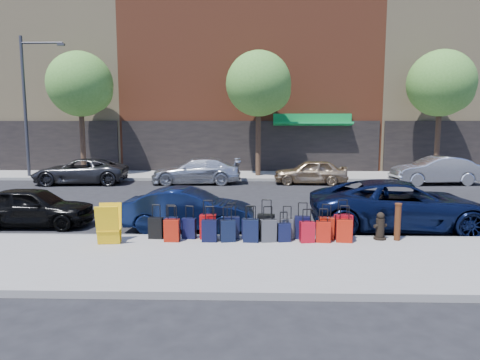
{
  "coord_description": "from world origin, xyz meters",
  "views": [
    {
      "loc": [
        0.07,
        -15.89,
        3.17
      ],
      "look_at": [
        -0.3,
        -1.5,
        1.29
      ],
      "focal_mm": 32.0,
      "sensor_mm": 36.0,
      "label": 1
    }
  ],
  "objects_px": {
    "car_near_1": "(189,209)",
    "car_far_1": "(196,171)",
    "tree_right": "(443,85)",
    "display_rack": "(109,224)",
    "car_far_2": "(310,172)",
    "fire_hydrant": "(380,227)",
    "tree_left": "(82,86)",
    "bollard": "(398,221)",
    "car_near_2": "(401,205)",
    "suitcase_front_5": "(249,229)",
    "streetlight": "(28,98)",
    "car_near_0": "(33,207)",
    "car_far_3": "(435,170)",
    "tree_center": "(261,86)",
    "car_far_0": "(80,171)"
  },
  "relations": [
    {
      "from": "fire_hydrant",
      "to": "car_far_2",
      "type": "relative_size",
      "value": 0.19
    },
    {
      "from": "car_near_0",
      "to": "car_far_1",
      "type": "height_order",
      "value": "car_far_1"
    },
    {
      "from": "car_near_0",
      "to": "suitcase_front_5",
      "type": "bearing_deg",
      "value": -106.15
    },
    {
      "from": "tree_right",
      "to": "display_rack",
      "type": "relative_size",
      "value": 7.24
    },
    {
      "from": "bollard",
      "to": "car_near_2",
      "type": "height_order",
      "value": "car_near_2"
    },
    {
      "from": "suitcase_front_5",
      "to": "car_far_1",
      "type": "relative_size",
      "value": 0.18
    },
    {
      "from": "tree_center",
      "to": "car_near_1",
      "type": "xyz_separation_m",
      "value": [
        -2.43,
        -12.84,
        -4.78
      ]
    },
    {
      "from": "tree_right",
      "to": "display_rack",
      "type": "bearing_deg",
      "value": -134.64
    },
    {
      "from": "tree_right",
      "to": "suitcase_front_5",
      "type": "relative_size",
      "value": 8.26
    },
    {
      "from": "bollard",
      "to": "car_near_0",
      "type": "xyz_separation_m",
      "value": [
        -10.62,
        1.87,
        -0.03
      ]
    },
    {
      "from": "car_far_2",
      "to": "car_near_0",
      "type": "bearing_deg",
      "value": -42.09
    },
    {
      "from": "suitcase_front_5",
      "to": "bollard",
      "type": "bearing_deg",
      "value": 9.78
    },
    {
      "from": "tree_left",
      "to": "car_near_1",
      "type": "xyz_separation_m",
      "value": [
        8.07,
        -12.84,
        -4.78
      ]
    },
    {
      "from": "tree_left",
      "to": "car_near_2",
      "type": "height_order",
      "value": "tree_left"
    },
    {
      "from": "streetlight",
      "to": "car_far_2",
      "type": "bearing_deg",
      "value": -6.95
    },
    {
      "from": "fire_hydrant",
      "to": "car_near_1",
      "type": "xyz_separation_m",
      "value": [
        -5.27,
        1.45,
        0.15
      ]
    },
    {
      "from": "car_far_3",
      "to": "display_rack",
      "type": "bearing_deg",
      "value": -51.89
    },
    {
      "from": "tree_right",
      "to": "tree_center",
      "type": "bearing_deg",
      "value": 180.0
    },
    {
      "from": "bollard",
      "to": "car_far_1",
      "type": "distance_m",
      "value": 13.48
    },
    {
      "from": "car_far_1",
      "to": "streetlight",
      "type": "bearing_deg",
      "value": -103.79
    },
    {
      "from": "car_near_1",
      "to": "tree_center",
      "type": "bearing_deg",
      "value": -7.01
    },
    {
      "from": "car_near_0",
      "to": "car_far_2",
      "type": "distance_m",
      "value": 14.01
    },
    {
      "from": "car_near_0",
      "to": "car_far_3",
      "type": "bearing_deg",
      "value": -60.02
    },
    {
      "from": "tree_left",
      "to": "fire_hydrant",
      "type": "xyz_separation_m",
      "value": [
        13.34,
        -14.29,
        -4.93
      ]
    },
    {
      "from": "suitcase_front_5",
      "to": "car_near_1",
      "type": "height_order",
      "value": "car_near_1"
    },
    {
      "from": "tree_left",
      "to": "tree_center",
      "type": "distance_m",
      "value": 10.5
    },
    {
      "from": "suitcase_front_5",
      "to": "car_near_2",
      "type": "height_order",
      "value": "car_near_2"
    },
    {
      "from": "car_near_1",
      "to": "car_far_1",
      "type": "relative_size",
      "value": 0.81
    },
    {
      "from": "display_rack",
      "to": "car_far_2",
      "type": "distance_m",
      "value": 13.97
    },
    {
      "from": "streetlight",
      "to": "car_far_1",
      "type": "relative_size",
      "value": 1.68
    },
    {
      "from": "bollard",
      "to": "car_far_1",
      "type": "relative_size",
      "value": 0.21
    },
    {
      "from": "car_far_2",
      "to": "bollard",
      "type": "bearing_deg",
      "value": 6.48
    },
    {
      "from": "car_near_1",
      "to": "car_near_2",
      "type": "xyz_separation_m",
      "value": [
        6.38,
        0.24,
        0.12
      ]
    },
    {
      "from": "car_far_2",
      "to": "car_far_1",
      "type": "bearing_deg",
      "value": -86.22
    },
    {
      "from": "car_near_0",
      "to": "car_near_1",
      "type": "xyz_separation_m",
      "value": [
        4.93,
        -0.34,
        0.01
      ]
    },
    {
      "from": "fire_hydrant",
      "to": "tree_left",
      "type": "bearing_deg",
      "value": 112.09
    },
    {
      "from": "suitcase_front_5",
      "to": "car_far_2",
      "type": "relative_size",
      "value": 0.23
    },
    {
      "from": "suitcase_front_5",
      "to": "car_near_0",
      "type": "xyz_separation_m",
      "value": [
        -6.74,
        1.84,
        0.2
      ]
    },
    {
      "from": "tree_right",
      "to": "car_far_0",
      "type": "relative_size",
      "value": 1.49
    },
    {
      "from": "tree_right",
      "to": "car_far_1",
      "type": "xyz_separation_m",
      "value": [
        -13.99,
        -2.71,
        -4.72
      ]
    },
    {
      "from": "car_far_0",
      "to": "tree_left",
      "type": "bearing_deg",
      "value": -169.2
    },
    {
      "from": "car_far_1",
      "to": "car_near_1",
      "type": "bearing_deg",
      "value": 3.65
    },
    {
      "from": "bollard",
      "to": "car_far_2",
      "type": "distance_m",
      "value": 11.73
    },
    {
      "from": "streetlight",
      "to": "fire_hydrant",
      "type": "height_order",
      "value": "streetlight"
    },
    {
      "from": "fire_hydrant",
      "to": "car_far_3",
      "type": "xyz_separation_m",
      "value": [
        6.38,
        11.68,
        0.26
      ]
    },
    {
      "from": "tree_right",
      "to": "car_far_1",
      "type": "height_order",
      "value": "tree_right"
    },
    {
      "from": "bollard",
      "to": "car_near_1",
      "type": "bearing_deg",
      "value": 164.99
    },
    {
      "from": "fire_hydrant",
      "to": "car_far_1",
      "type": "relative_size",
      "value": 0.15
    },
    {
      "from": "car_far_2",
      "to": "car_far_3",
      "type": "relative_size",
      "value": 0.85
    },
    {
      "from": "tree_right",
      "to": "bollard",
      "type": "bearing_deg",
      "value": -116.72
    }
  ]
}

